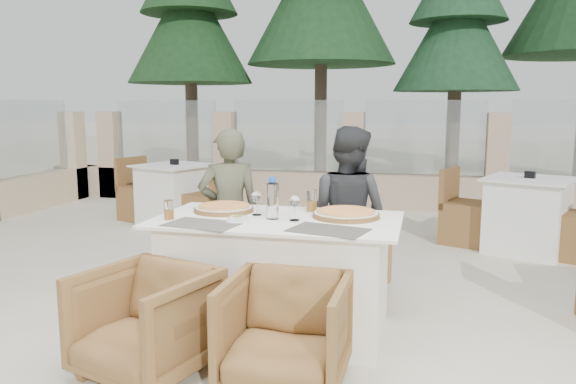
% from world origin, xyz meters
% --- Properties ---
extents(ground, '(80.00, 80.00, 0.00)m').
position_xyz_m(ground, '(0.00, 0.00, 0.00)').
color(ground, beige).
rests_on(ground, ground).
extents(sand_patch, '(30.00, 16.00, 0.01)m').
position_xyz_m(sand_patch, '(0.00, 14.00, 0.01)').
color(sand_patch, beige).
rests_on(sand_patch, ground).
extents(perimeter_wall_far, '(10.00, 0.34, 1.60)m').
position_xyz_m(perimeter_wall_far, '(0.00, 4.80, 0.80)').
color(perimeter_wall_far, tan).
rests_on(perimeter_wall_far, ground).
extents(pine_far_left, '(2.42, 2.42, 5.50)m').
position_xyz_m(pine_far_left, '(-3.50, 7.00, 2.75)').
color(pine_far_left, '#1C411D').
rests_on(pine_far_left, ground).
extents(pine_mid_left, '(2.86, 2.86, 6.50)m').
position_xyz_m(pine_mid_left, '(-1.00, 7.50, 3.25)').
color(pine_mid_left, '#1E4821').
rests_on(pine_mid_left, ground).
extents(pine_centre, '(2.20, 2.20, 5.00)m').
position_xyz_m(pine_centre, '(1.50, 7.20, 2.50)').
color(pine_centre, '#204C2B').
rests_on(pine_centre, ground).
extents(dining_table, '(1.60, 0.90, 0.77)m').
position_xyz_m(dining_table, '(0.10, 0.04, 0.39)').
color(dining_table, white).
rests_on(dining_table, ground).
extents(placemat_near_left, '(0.49, 0.37, 0.00)m').
position_xyz_m(placemat_near_left, '(-0.31, -0.25, 0.77)').
color(placemat_near_left, '#615D53').
rests_on(placemat_near_left, dining_table).
extents(placemat_near_right, '(0.51, 0.40, 0.00)m').
position_xyz_m(placemat_near_right, '(0.48, -0.24, 0.77)').
color(placemat_near_right, '#514D45').
rests_on(placemat_near_right, dining_table).
extents(pizza_left, '(0.46, 0.46, 0.05)m').
position_xyz_m(pizza_left, '(-0.32, 0.18, 0.80)').
color(pizza_left, '#E35A1F').
rests_on(pizza_left, dining_table).
extents(pizza_right, '(0.52, 0.52, 0.06)m').
position_xyz_m(pizza_right, '(0.53, 0.18, 0.80)').
color(pizza_right, orange).
rests_on(pizza_right, dining_table).
extents(water_bottle, '(0.08, 0.08, 0.28)m').
position_xyz_m(water_bottle, '(0.07, 0.02, 0.91)').
color(water_bottle, silver).
rests_on(water_bottle, dining_table).
extents(wine_glass_centre, '(0.09, 0.09, 0.18)m').
position_xyz_m(wine_glass_centre, '(-0.06, 0.11, 0.86)').
color(wine_glass_centre, white).
rests_on(wine_glass_centre, dining_table).
extents(wine_glass_near, '(0.08, 0.08, 0.18)m').
position_xyz_m(wine_glass_near, '(0.23, -0.01, 0.86)').
color(wine_glass_near, white).
rests_on(wine_glass_near, dining_table).
extents(beer_glass_left, '(0.08, 0.08, 0.13)m').
position_xyz_m(beer_glass_left, '(-0.58, -0.16, 0.83)').
color(beer_glass_left, orange).
rests_on(beer_glass_left, dining_table).
extents(beer_glass_right, '(0.08, 0.08, 0.15)m').
position_xyz_m(beer_glass_right, '(0.27, 0.33, 0.84)').
color(beer_glass_right, '#C3811B').
rests_on(beer_glass_right, dining_table).
extents(olive_dish, '(0.13, 0.13, 0.04)m').
position_xyz_m(olive_dish, '(-0.12, -0.13, 0.79)').
color(olive_dish, white).
rests_on(olive_dish, dining_table).
extents(armchair_far_left, '(0.86, 0.87, 0.61)m').
position_xyz_m(armchair_far_left, '(-0.49, 0.64, 0.30)').
color(armchair_far_left, brown).
rests_on(armchair_far_left, ground).
extents(armchair_far_right, '(0.86, 0.88, 0.63)m').
position_xyz_m(armchair_far_right, '(0.37, 0.81, 0.31)').
color(armchair_far_right, '#9C6B38').
rests_on(armchair_far_right, ground).
extents(armchair_near_left, '(0.82, 0.84, 0.61)m').
position_xyz_m(armchair_near_left, '(-0.45, -0.74, 0.31)').
color(armchair_near_left, brown).
rests_on(armchair_near_left, ground).
extents(armchair_near_right, '(0.65, 0.67, 0.60)m').
position_xyz_m(armchair_near_right, '(0.33, -0.66, 0.30)').
color(armchair_near_right, brown).
rests_on(armchair_near_right, ground).
extents(diner_left, '(0.57, 0.48, 1.33)m').
position_xyz_m(diner_left, '(-0.44, 0.63, 0.67)').
color(diner_left, '#4D4E39').
rests_on(diner_left, ground).
extents(diner_right, '(0.80, 0.72, 1.35)m').
position_xyz_m(diner_right, '(0.47, 0.74, 0.68)').
color(diner_right, '#323336').
rests_on(diner_right, ground).
extents(bg_table_a, '(1.83, 1.36, 0.77)m').
position_xyz_m(bg_table_a, '(-2.01, 2.97, 0.39)').
color(bg_table_a, white).
rests_on(bg_table_a, ground).
extents(bg_table_b, '(1.83, 1.37, 0.77)m').
position_xyz_m(bg_table_b, '(2.07, 2.63, 0.39)').
color(bg_table_b, white).
rests_on(bg_table_b, ground).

